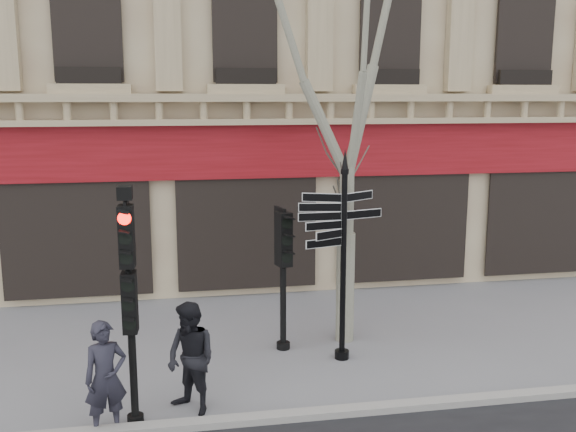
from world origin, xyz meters
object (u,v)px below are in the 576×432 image
traffic_signal_secondary (283,254)px  pedestrian_a (106,378)px  plane_tree (350,33)px  fingerpost (344,221)px  pedestrian_b (191,359)px  traffic_signal_main (129,277)px

traffic_signal_secondary → pedestrian_a: 4.23m
plane_tree → pedestrian_a: bearing=-146.2°
fingerpost → traffic_signal_secondary: (-1.02, 0.66, -0.75)m
traffic_signal_secondary → pedestrian_b: traffic_signal_secondary is taller
traffic_signal_main → plane_tree: bearing=37.0°
pedestrian_b → fingerpost: bearing=77.1°
plane_tree → pedestrian_b: size_ratio=4.85×
traffic_signal_secondary → plane_tree: bearing=-4.4°
fingerpost → pedestrian_a: (-4.10, -2.04, -1.80)m
fingerpost → plane_tree: size_ratio=0.46×
traffic_signal_secondary → pedestrian_b: bearing=-143.8°
plane_tree → pedestrian_a: 7.40m
traffic_signal_main → pedestrian_b: traffic_signal_main is taller
plane_tree → pedestrian_a: size_ratio=5.01×
fingerpost → traffic_signal_main: 4.16m
plane_tree → pedestrian_b: 6.54m
plane_tree → traffic_signal_secondary: bearing=-169.6°
fingerpost → pedestrian_a: fingerpost is taller
traffic_signal_secondary → plane_tree: 4.34m
traffic_signal_main → pedestrian_b: 1.67m
fingerpost → traffic_signal_secondary: fingerpost is taller
plane_tree → traffic_signal_main: bearing=-145.8°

